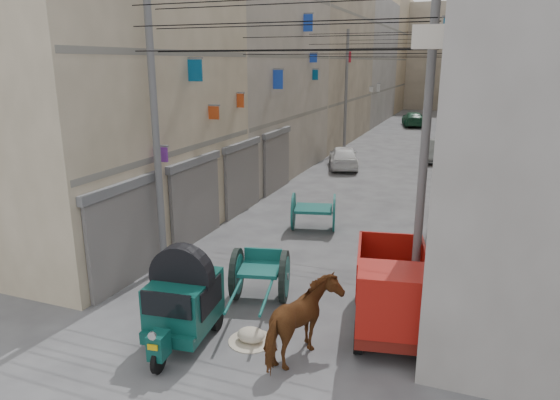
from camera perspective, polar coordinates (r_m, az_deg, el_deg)
The scene contains 16 objects.
building_row_left at distance 41.69m, azimuth 3.65°, elevation 16.20°, with size 8.00×62.00×14.00m.
building_row_right at distance 39.90m, azimuth 26.92°, elevation 14.66°, with size 8.00×62.00×14.00m.
end_cap_building at distance 71.77m, azimuth 18.04°, elevation 15.23°, with size 22.00×10.00×13.00m, color #B2A38C.
shutters_left at distance 18.64m, azimuth -6.68°, elevation 1.62°, with size 0.18×14.40×2.88m.
signboards at distance 27.77m, azimuth 11.66°, elevation 10.02°, with size 8.22×40.52×5.67m.
utility_poles at distance 23.16m, azimuth 9.78°, elevation 10.50°, with size 7.40×22.20×8.00m.
overhead_cables at distance 20.55m, azimuth 8.62°, elevation 17.67°, with size 7.40×22.52×1.12m.
auto_rickshaw at distance 11.17m, azimuth -11.00°, elevation -11.03°, with size 1.57×2.46×1.69m.
tonga_cart at distance 12.89m, azimuth -2.27°, elevation -8.47°, with size 1.76×3.13×1.34m.
mini_truck at distance 11.39m, azimuth 12.65°, elevation -10.96°, with size 2.16×3.68×1.94m.
second_cart at distance 18.09m, azimuth 3.87°, elevation -1.24°, with size 1.83×1.70×1.37m.
feed_sack at distance 11.34m, azimuth -3.34°, elevation -15.14°, with size 0.62×0.50×0.31m, color #C0B79F.
horse at distance 10.41m, azimuth 2.60°, elevation -13.83°, with size 0.90×1.98×1.68m, color maroon.
distant_car_white at distance 29.04m, azimuth 7.26°, elevation 4.92°, with size 1.56×3.89×1.32m, color white.
distant_car_grey at distance 32.44m, azimuth 17.34°, elevation 5.39°, with size 1.33×3.80×1.25m, color slate.
distant_car_green at distance 49.85m, azimuth 14.96°, elevation 8.92°, with size 1.86×4.58×1.33m, color #1E5A3A.
Camera 1 is at (4.55, -5.62, 5.93)m, focal length 32.00 mm.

